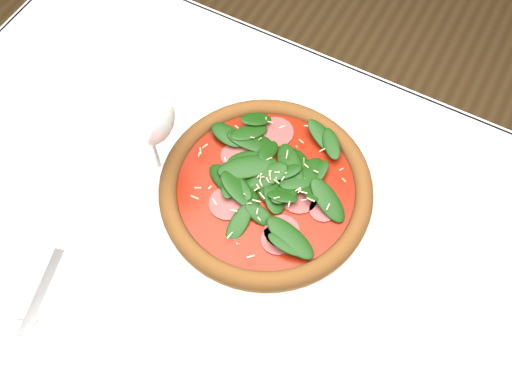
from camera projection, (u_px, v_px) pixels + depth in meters
The scene contains 8 objects.
ground at pixel (243, 352), 1.53m from camera, with size 6.00×6.00×0.00m, color brown.
dining_table at pixel (236, 267), 0.95m from camera, with size 1.21×0.81×0.75m.
plate at pixel (266, 193), 0.90m from camera, with size 0.38×0.38×0.02m.
pizza at pixel (266, 186), 0.88m from camera, with size 0.42×0.42×0.04m.
wine_glass at pixel (144, 114), 0.79m from camera, with size 0.09×0.09×0.22m.
napkin at pixel (44, 294), 0.82m from camera, with size 0.17×0.08×0.01m, color white.
fork at pixel (51, 272), 0.83m from camera, with size 0.06×0.17×0.00m.
saucer_far at pixel (508, 271), 0.84m from camera, with size 0.16×0.16×0.01m.
Camera 1 is at (0.19, -0.28, 1.55)m, focal length 40.00 mm.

